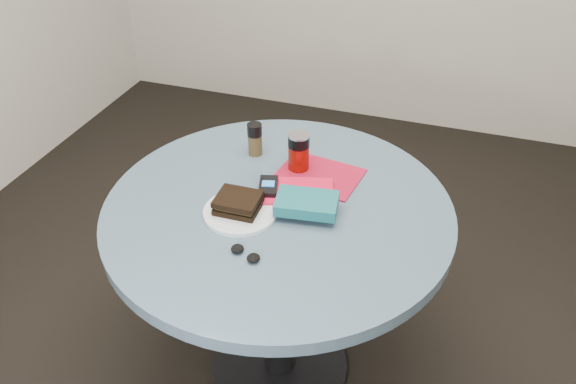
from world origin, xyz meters
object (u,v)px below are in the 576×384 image
(table, at_px, (279,247))
(headphones, at_px, (245,253))
(soda_can, at_px, (299,152))
(novel, at_px, (307,203))
(magazine, at_px, (319,175))
(plate, at_px, (240,212))
(sandwich, at_px, (238,203))
(red_book, at_px, (299,192))
(pepper_grinder, at_px, (255,139))
(mp3_player, at_px, (268,186))

(table, relative_size, headphones, 10.47)
(soda_can, bearing_deg, novel, -66.95)
(soda_can, height_order, novel, soda_can)
(magazine, xyz_separation_m, novel, (0.02, -0.19, 0.04))
(plate, bearing_deg, sandwich, 154.05)
(table, height_order, magazine, magazine)
(table, height_order, plate, plate)
(plate, relative_size, red_book, 1.05)
(magazine, bearing_deg, pepper_grinder, 174.62)
(mp3_player, bearing_deg, headphones, -82.47)
(table, distance_m, mp3_player, 0.20)
(red_book, xyz_separation_m, headphones, (-0.05, -0.29, -0.00))
(red_book, bearing_deg, novel, -73.93)
(novel, distance_m, headphones, 0.24)
(plate, xyz_separation_m, soda_can, (0.09, 0.27, 0.06))
(red_book, bearing_deg, mp3_player, 175.87)
(sandwich, xyz_separation_m, magazine, (0.16, 0.25, -0.03))
(table, height_order, sandwich, sandwich)
(plate, xyz_separation_m, mp3_player, (0.04, 0.11, 0.02))
(headphones, bearing_deg, novel, 65.66)
(pepper_grinder, bearing_deg, novel, -45.24)
(pepper_grinder, distance_m, red_book, 0.27)
(sandwich, xyz_separation_m, novel, (0.18, 0.05, 0.00))
(plate, distance_m, soda_can, 0.29)
(red_book, height_order, mp3_player, mp3_player)
(magazine, bearing_deg, soda_can, 175.81)
(sandwich, distance_m, red_book, 0.19)
(mp3_player, distance_m, headphones, 0.27)
(soda_can, relative_size, mp3_player, 1.19)
(red_book, distance_m, mp3_player, 0.09)
(soda_can, relative_size, pepper_grinder, 1.14)
(sandwich, bearing_deg, novel, 16.48)
(sandwich, xyz_separation_m, soda_can, (0.09, 0.26, 0.03))
(soda_can, bearing_deg, red_book, -72.37)
(table, distance_m, sandwich, 0.23)
(mp3_player, height_order, headphones, mp3_player)
(table, xyz_separation_m, novel, (0.09, -0.02, 0.20))
(plate, xyz_separation_m, novel, (0.17, 0.06, 0.03))
(headphones, bearing_deg, mp3_player, 97.53)
(plate, bearing_deg, novel, 18.10)
(soda_can, distance_m, pepper_grinder, 0.16)
(soda_can, height_order, magazine, soda_can)
(table, bearing_deg, plate, -138.65)
(magazine, xyz_separation_m, red_book, (-0.03, -0.12, 0.01))
(magazine, bearing_deg, novel, -76.20)
(pepper_grinder, xyz_separation_m, headphones, (0.15, -0.47, -0.05))
(novel, bearing_deg, mp3_player, 149.31)
(table, distance_m, soda_can, 0.30)
(sandwich, xyz_separation_m, headphones, (0.08, -0.16, -0.02))
(headphones, bearing_deg, red_book, 79.96)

